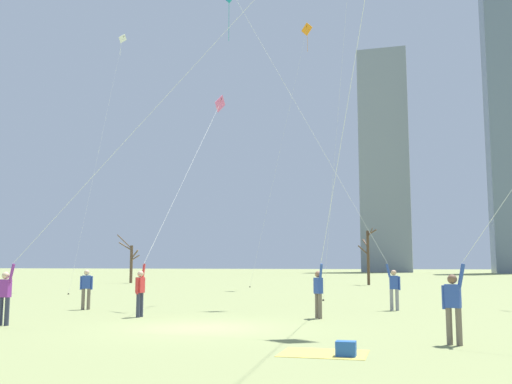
% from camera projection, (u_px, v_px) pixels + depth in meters
% --- Properties ---
extents(ground_plane, '(400.00, 400.00, 0.00)m').
position_uv_depth(ground_plane, '(201.00, 328.00, 17.08)').
color(ground_plane, '#848E56').
extents(kite_flyer_midfield_center_pink, '(0.34, 8.82, 10.37)m').
position_uv_depth(kite_flyer_midfield_center_pink, '(152.00, 262.00, 21.58)').
color(kite_flyer_midfield_center_pink, '#33384C').
rests_on(kite_flyer_midfield_center_pink, ground).
extents(kite_flyer_midfield_left_teal, '(8.19, 1.69, 15.63)m').
position_uv_depth(kite_flyer_midfield_left_teal, '(349.00, 206.00, 24.67)').
color(kite_flyer_midfield_left_teal, gray).
rests_on(kite_flyer_midfield_left_teal, ground).
extents(kite_flyer_midfield_right_blue, '(4.43, 8.87, 17.12)m').
position_uv_depth(kite_flyer_midfield_right_blue, '(338.00, 168.00, 18.37)').
color(kite_flyer_midfield_right_blue, '#726656').
rests_on(kite_flyer_midfield_right_blue, ground).
extents(kite_flyer_foreground_left_yellow, '(13.71, 5.07, 18.37)m').
position_uv_depth(kite_flyer_foreground_left_yellow, '(104.00, 180.00, 18.47)').
color(kite_flyer_foreground_left_yellow, '#33384C').
rests_on(kite_flyer_foreground_left_yellow, ground).
extents(bystander_far_off_by_trees, '(0.47, 0.32, 1.62)m').
position_uv_depth(bystander_far_off_by_trees, '(86.00, 287.00, 23.97)').
color(bystander_far_off_by_trees, '#726656').
rests_on(bystander_far_off_by_trees, ground).
extents(distant_kite_drifting_left_orange, '(5.45, 0.47, 21.45)m').
position_uv_depth(distant_kite_drifting_left_orange, '(302.00, 53.00, 47.52)').
color(distant_kite_drifting_left_orange, orange).
rests_on(distant_kite_drifting_left_orange, ground).
extents(distant_kite_high_overhead_white, '(0.64, 6.96, 19.32)m').
position_uv_depth(distant_kite_high_overhead_white, '(116.00, 69.00, 43.17)').
color(distant_kite_high_overhead_white, white).
rests_on(distant_kite_high_overhead_white, ground).
extents(picnic_spot, '(1.82, 1.43, 0.31)m').
position_uv_depth(picnic_spot, '(336.00, 351.00, 11.94)').
color(picnic_spot, '#D8BF4C').
rests_on(picnic_spot, ground).
extents(bare_tree_far_right_edge, '(1.76, 2.17, 5.05)m').
position_uv_depth(bare_tree_far_right_edge, '(368.00, 255.00, 52.17)').
color(bare_tree_far_right_edge, '#4C3828').
rests_on(bare_tree_far_right_edge, ground).
extents(bare_tree_left_of_center, '(2.67, 0.88, 4.79)m').
position_uv_depth(bare_tree_left_of_center, '(131.00, 261.00, 57.61)').
color(bare_tree_left_of_center, brown).
rests_on(bare_tree_left_of_center, ground).
extents(skyline_mid_tower_left, '(11.08, 9.05, 51.17)m').
position_uv_depth(skyline_mid_tower_left, '(385.00, 161.00, 134.87)').
color(skyline_mid_tower_left, gray).
rests_on(skyline_mid_tower_left, ground).
extents(skyline_tall_tower, '(6.23, 8.90, 59.82)m').
position_uv_depth(skyline_tall_tower, '(503.00, 126.00, 119.08)').
color(skyline_tall_tower, slate).
rests_on(skyline_tall_tower, ground).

